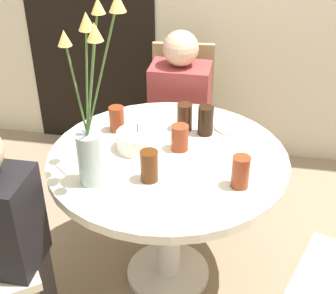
% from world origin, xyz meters
% --- Properties ---
extents(ground_plane, '(16.00, 16.00, 0.00)m').
position_xyz_m(ground_plane, '(0.00, 0.00, 0.00)').
color(ground_plane, '#89755B').
extents(doorway_panel, '(0.90, 0.01, 2.05)m').
position_xyz_m(doorway_panel, '(-0.77, 1.28, 1.02)').
color(doorway_panel, black).
rests_on(doorway_panel, ground_plane).
extents(dining_table, '(1.05, 1.05, 0.73)m').
position_xyz_m(dining_table, '(0.00, 0.00, 0.59)').
color(dining_table, beige).
rests_on(dining_table, ground_plane).
extents(chair_far_back, '(0.43, 0.43, 0.89)m').
position_xyz_m(chair_far_back, '(-0.08, 0.91, 0.49)').
color(chair_far_back, beige).
rests_on(chair_far_back, ground_plane).
extents(birthday_cake, '(0.19, 0.19, 0.13)m').
position_xyz_m(birthday_cake, '(-0.14, 0.03, 0.77)').
color(birthday_cake, white).
rests_on(birthday_cake, dining_table).
extents(flower_vase, '(0.27, 0.25, 0.76)m').
position_xyz_m(flower_vase, '(-0.25, -0.24, 1.01)').
color(flower_vase, '#9EB2AD').
rests_on(flower_vase, dining_table).
extents(side_plate, '(0.18, 0.18, 0.01)m').
position_xyz_m(side_plate, '(0.26, 0.30, 0.74)').
color(side_plate, silver).
rests_on(side_plate, dining_table).
extents(drink_glass_0, '(0.07, 0.07, 0.13)m').
position_xyz_m(drink_glass_0, '(0.32, -0.18, 0.80)').
color(drink_glass_0, maroon).
rests_on(drink_glass_0, dining_table).
extents(drink_glass_1, '(0.07, 0.07, 0.13)m').
position_xyz_m(drink_glass_1, '(-0.04, -0.20, 0.80)').
color(drink_glass_1, '#51280F').
rests_on(drink_glass_1, dining_table).
extents(drink_glass_2, '(0.08, 0.08, 0.12)m').
position_xyz_m(drink_glass_2, '(0.04, 0.06, 0.79)').
color(drink_glass_2, maroon).
rests_on(drink_glass_2, dining_table).
extents(drink_glass_3, '(0.07, 0.07, 0.12)m').
position_xyz_m(drink_glass_3, '(-0.28, 0.17, 0.79)').
color(drink_glass_3, maroon).
rests_on(drink_glass_3, dining_table).
extents(drink_glass_4, '(0.07, 0.07, 0.14)m').
position_xyz_m(drink_glass_4, '(0.14, 0.22, 0.80)').
color(drink_glass_4, black).
rests_on(drink_glass_4, dining_table).
extents(drink_glass_5, '(0.07, 0.07, 0.13)m').
position_xyz_m(drink_glass_5, '(0.04, 0.24, 0.79)').
color(drink_glass_5, '#33190C').
rests_on(drink_glass_5, dining_table).
extents(person_guest, '(0.34, 0.24, 1.05)m').
position_xyz_m(person_guest, '(-0.06, 0.75, 0.49)').
color(person_guest, '#383333').
rests_on(person_guest, ground_plane).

